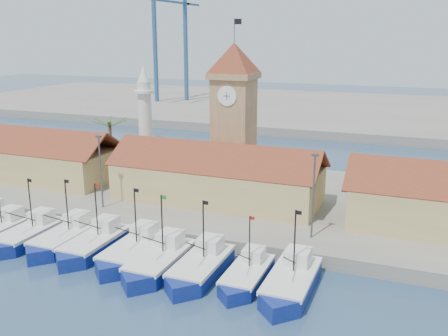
% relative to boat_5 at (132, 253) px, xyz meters
% --- Properties ---
extents(ground, '(400.00, 400.00, 0.00)m').
position_rel_boat_5_xyz_m(ground, '(2.31, -3.00, -0.81)').
color(ground, navy).
rests_on(ground, ground).
extents(quay, '(140.00, 32.00, 1.50)m').
position_rel_boat_5_xyz_m(quay, '(2.31, 21.00, -0.06)').
color(quay, gray).
rests_on(quay, ground).
extents(terminal, '(240.00, 80.00, 2.00)m').
position_rel_boat_5_xyz_m(terminal, '(2.31, 107.00, 0.19)').
color(terminal, gray).
rests_on(terminal, ground).
extents(boat_2, '(3.63, 9.95, 7.53)m').
position_rel_boat_5_xyz_m(boat_2, '(-13.05, -0.41, -0.03)').
color(boat_2, navy).
rests_on(boat_2, ground).
extents(boat_3, '(3.72, 10.20, 7.72)m').
position_rel_boat_5_xyz_m(boat_3, '(-8.69, 0.26, -0.01)').
color(boat_3, navy).
rests_on(boat_3, ground).
extents(boat_4, '(3.72, 10.18, 7.70)m').
position_rel_boat_5_xyz_m(boat_4, '(-4.80, 0.14, -0.01)').
color(boat_4, navy).
rests_on(boat_4, ground).
extents(boat_5, '(3.76, 10.30, 7.79)m').
position_rel_boat_5_xyz_m(boat_5, '(0.00, 0.00, 0.00)').
color(boat_5, navy).
rests_on(boat_5, ground).
extents(boat_6, '(3.79, 10.37, 7.85)m').
position_rel_boat_5_xyz_m(boat_6, '(3.62, -1.07, 0.01)').
color(boat_6, navy).
rests_on(boat_6, ground).
extents(boat_7, '(3.72, 10.19, 7.71)m').
position_rel_boat_5_xyz_m(boat_7, '(7.82, -0.71, -0.01)').
color(boat_7, navy).
rests_on(boat_7, ground).
extents(boat_8, '(3.23, 8.84, 6.69)m').
position_rel_boat_5_xyz_m(boat_8, '(12.35, -0.42, -0.11)').
color(boat_8, navy).
rests_on(boat_8, ground).
extents(boat_9, '(3.79, 10.39, 7.86)m').
position_rel_boat_5_xyz_m(boat_9, '(16.53, -0.54, 0.01)').
color(boat_9, navy).
rests_on(boat_9, ground).
extents(hall_left, '(31.20, 10.13, 7.61)m').
position_rel_boat_5_xyz_m(hall_left, '(-29.69, 17.00, 3.18)').
color(hall_left, tan).
rests_on(hall_left, quay).
extents(hall_center, '(27.04, 10.13, 7.61)m').
position_rel_boat_5_xyz_m(hall_center, '(2.31, 17.00, 3.18)').
color(hall_center, tan).
rests_on(hall_center, quay).
extents(clock_tower, '(5.80, 5.80, 22.70)m').
position_rel_boat_5_xyz_m(clock_tower, '(2.31, 22.99, 11.15)').
color(clock_tower, tan).
rests_on(clock_tower, quay).
extents(minaret, '(3.00, 3.00, 16.30)m').
position_rel_boat_5_xyz_m(minaret, '(-12.69, 25.00, 8.92)').
color(minaret, silver).
rests_on(minaret, quay).
extents(palm_tree, '(5.60, 5.03, 8.39)m').
position_rel_boat_5_xyz_m(palm_tree, '(-17.69, 23.00, 5.44)').
color(palm_tree, brown).
rests_on(palm_tree, quay).
extents(lamp_posts, '(80.70, 0.25, 9.03)m').
position_rel_boat_5_xyz_m(lamp_posts, '(2.81, 9.00, 5.67)').
color(lamp_posts, '#3F3F44').
rests_on(lamp_posts, quay).
extents(crane_blue_far, '(1.00, 32.85, 46.88)m').
position_rel_boat_5_xyz_m(crane_blue_far, '(-52.11, 97.69, 27.20)').
color(crane_blue_far, '#29517F').
rests_on(crane_blue_far, terminal).
extents(crane_blue_near, '(1.00, 32.96, 37.59)m').
position_rel_boat_5_xyz_m(crane_blue_near, '(-44.58, 103.42, 22.07)').
color(crane_blue_near, '#29517F').
rests_on(crane_blue_near, terminal).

